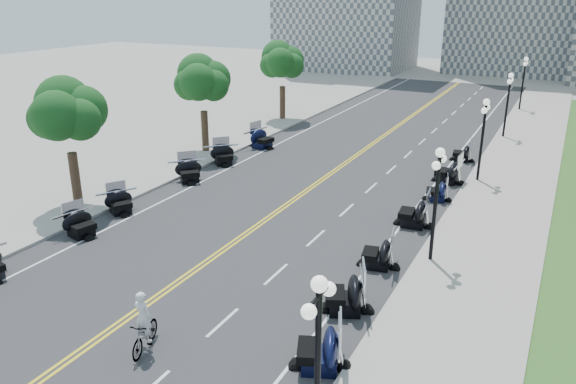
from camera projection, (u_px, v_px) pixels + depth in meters
The scene contains 45 objects.
ground at pixel (212, 258), 24.52m from camera, with size 160.00×160.00×0.00m, color gray.
road at pixel (308, 190), 32.90m from camera, with size 16.00×90.00×0.01m, color #333335.
centerline_yellow_a at pixel (306, 189), 32.95m from camera, with size 0.12×90.00×0.00m, color yellow.
centerline_yellow_b at pixel (310, 190), 32.85m from camera, with size 0.12×90.00×0.00m, color yellow.
edge_line_north at pixel (416, 208), 30.17m from camera, with size 0.12×90.00×0.00m, color white.
edge_line_south at pixel (217, 174), 35.62m from camera, with size 0.12×90.00×0.00m, color white.
lane_dash_5 at pixel (223, 322), 19.80m from camera, with size 0.12×2.00×0.00m, color white.
lane_dash_6 at pixel (276, 274), 23.15m from camera, with size 0.12×2.00×0.00m, color white.
lane_dash_7 at pixel (316, 238), 26.50m from camera, with size 0.12×2.00×0.00m, color white.
lane_dash_8 at pixel (347, 210), 29.86m from camera, with size 0.12×2.00×0.00m, color white.
lane_dash_9 at pixel (371, 188), 33.21m from camera, with size 0.12×2.00×0.00m, color white.
lane_dash_10 at pixel (391, 169), 36.57m from camera, with size 0.12×2.00×0.00m, color white.
lane_dash_11 at pixel (408, 154), 39.92m from camera, with size 0.12×2.00×0.00m, color white.
lane_dash_12 at pixel (422, 142), 43.27m from camera, with size 0.12×2.00×0.00m, color white.
lane_dash_13 at pixel (434, 131), 46.63m from camera, with size 0.12×2.00×0.00m, color white.
lane_dash_14 at pixel (445, 121), 49.98m from camera, with size 0.12×2.00×0.00m, color white.
lane_dash_15 at pixel (454, 113), 53.33m from camera, with size 0.12×2.00×0.00m, color white.
lane_dash_16 at pixel (462, 105), 56.69m from camera, with size 0.12×2.00×0.00m, color white.
lane_dash_17 at pixel (469, 99), 60.04m from camera, with size 0.12×2.00×0.00m, color white.
lane_dash_18 at pixel (476, 93), 63.39m from camera, with size 0.12×2.00×0.00m, color white.
lane_dash_19 at pixel (481, 88), 66.75m from camera, with size 0.12×2.00×0.00m, color white.
sidewalk_north at pixel (496, 220), 28.41m from camera, with size 5.00×90.00×0.15m, color #9E9991.
sidewalk_south at pixel (165, 165), 37.34m from camera, with size 5.00×90.00×0.15m, color #9E9991.
street_lamp_1 at pixel (318, 370), 13.26m from camera, with size 0.50×1.20×4.90m, color black, non-canonical shape.
street_lamp_2 at pixel (435, 206), 23.33m from camera, with size 0.50×1.20×4.90m, color black, non-canonical shape.
street_lamp_3 at pixel (482, 140), 33.39m from camera, with size 0.50×1.20×4.90m, color black, non-canonical shape.
street_lamp_4 at pixel (507, 105), 43.45m from camera, with size 0.50×1.20×4.90m, color black, non-canonical shape.
street_lamp_5 at pixel (523, 84), 53.51m from camera, with size 0.50×1.20×4.90m, color black, non-canonical shape.
tree_2 at pixel (67, 120), 28.83m from camera, with size 4.80×4.80×9.20m, color #235619, non-canonical shape.
tree_3 at pixel (203, 86), 38.89m from camera, with size 4.80×4.80×9.20m, color #235619, non-canonical shape.
tree_4 at pixel (282, 66), 48.95m from camera, with size 4.80×4.80×9.20m, color #235619, non-canonical shape.
motorcycle_n_4 at pixel (320, 347), 17.19m from camera, with size 2.15×2.15×1.50m, color black, non-canonical shape.
motorcycle_n_5 at pixel (345, 292), 20.26m from camera, with size 2.22×2.22×1.55m, color black, non-canonical shape.
motorcycle_n_6 at pixel (378, 252), 23.56m from camera, with size 1.97×1.97×1.38m, color black, non-canonical shape.
motorcycle_n_7 at pixel (414, 211), 27.65m from camera, with size 2.19×2.19×1.53m, color black, non-canonical shape.
motorcycle_n_8 at pixel (437, 190), 31.06m from camera, with size 1.77×1.77×1.24m, color black, non-canonical shape.
motorcycle_n_9 at pixel (448, 170), 33.87m from camera, with size 2.20×2.20×1.54m, color black, non-canonical shape.
motorcycle_n_10 at pixel (462, 152), 38.22m from camera, with size 1.82×1.82×1.27m, color black, non-canonical shape.
motorcycle_s_5 at pixel (80, 223), 26.51m from camera, with size 1.91×1.91×1.34m, color black, non-canonical shape.
motorcycle_s_6 at pixel (120, 202), 29.27m from camera, with size 1.85×1.85×1.29m, color black, non-canonical shape.
motorcycle_s_7 at pixel (189, 170), 34.06m from camera, with size 2.06×2.06×1.44m, color black, non-canonical shape.
motorcycle_s_8 at pixel (223, 154), 37.44m from camera, with size 2.03×2.03×1.42m, color black, non-canonical shape.
motorcycle_s_9 at pixel (262, 138), 41.33m from camera, with size 2.22×2.22×1.55m, color black, non-canonical shape.
bicycle at pixel (145, 334), 18.14m from camera, with size 0.54×1.90×1.14m, color #A51414.
cyclist_rider at pixel (141, 295), 17.64m from camera, with size 0.65×0.43×1.78m, color white.
Camera 1 is at (12.97, -18.16, 11.08)m, focal length 35.00 mm.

